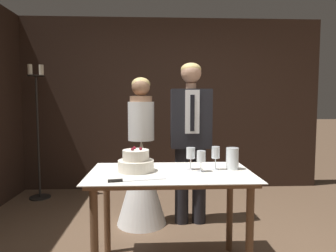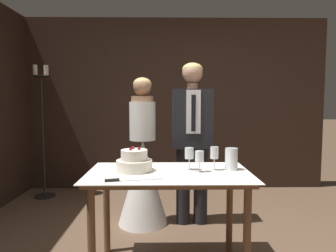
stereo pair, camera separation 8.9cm
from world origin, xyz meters
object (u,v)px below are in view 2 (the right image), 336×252
object	(u,v)px
wine_glass_middle	(214,153)
cake_knife	(123,180)
cake_table	(169,185)
tiered_cake	(134,162)
bride	(143,171)
wine_glass_far	(189,154)
groom	(192,133)
wine_glass_near	(199,157)
hurricane_candle	(231,159)
candle_stand	(43,135)

from	to	relation	value
wine_glass_middle	cake_knife	bearing A→B (deg)	-154.77
cake_table	cake_knife	world-z (taller)	cake_knife
tiered_cake	bride	world-z (taller)	bride
wine_glass_far	cake_knife	bearing A→B (deg)	-145.42
groom	tiered_cake	bearing A→B (deg)	-121.99
cake_knife	groom	bearing A→B (deg)	52.43
cake_table	wine_glass_far	xyz separation A→B (m)	(0.17, 0.07, 0.23)
cake_knife	wine_glass_near	distance (m)	0.63
tiered_cake	cake_knife	bearing A→B (deg)	-99.18
hurricane_candle	candle_stand	size ratio (longest dim) A/B	0.10
wine_glass_middle	cake_table	bearing A→B (deg)	-170.62
tiered_cake	cake_table	bearing A→B (deg)	-8.81
wine_glass_far	bride	size ratio (longest dim) A/B	0.11
cake_table	candle_stand	xyz separation A→B (m)	(-1.72, 1.84, 0.19)
cake_table	wine_glass_far	bearing A→B (deg)	23.72
cake_knife	wine_glass_far	xyz separation A→B (m)	(0.49, 0.34, 0.12)
bride	hurricane_candle	bearing A→B (deg)	-47.37
tiered_cake	wine_glass_middle	distance (m)	0.64
candle_stand	cake_knife	bearing A→B (deg)	-56.52
wine_glass_middle	candle_stand	world-z (taller)	candle_stand
wine_glass_far	groom	world-z (taller)	groom
cake_knife	wine_glass_far	distance (m)	0.61
tiered_cake	wine_glass_middle	size ratio (longest dim) A/B	1.50
wine_glass_far	candle_stand	size ratio (longest dim) A/B	0.10
cake_knife	hurricane_candle	xyz separation A→B (m)	(0.83, 0.33, 0.08)
wine_glass_far	groom	bearing A→B (deg)	83.02
hurricane_candle	groom	distance (m)	0.88
cake_table	wine_glass_far	distance (m)	0.29
wine_glass_middle	groom	world-z (taller)	groom
wine_glass_middle	bride	world-z (taller)	bride
wine_glass_far	wine_glass_middle	bearing A→B (deg)	-3.55
cake_table	bride	distance (m)	0.95
hurricane_candle	candle_stand	distance (m)	2.84
wine_glass_far	hurricane_candle	world-z (taller)	wine_glass_far
cake_knife	wine_glass_near	xyz separation A→B (m)	(0.56, 0.26, 0.11)
wine_glass_middle	bride	distance (m)	1.11
hurricane_candle	groom	size ratio (longest dim) A/B	0.10
hurricane_candle	candle_stand	bearing A→B (deg)	141.42
cake_knife	wine_glass_middle	bearing A→B (deg)	14.39
cake_table	groom	distance (m)	1.00
bride	candle_stand	xyz separation A→B (m)	(-1.45, 0.93, 0.29)
wine_glass_far	tiered_cake	bearing A→B (deg)	-176.05
hurricane_candle	candle_stand	xyz separation A→B (m)	(-2.22, 1.77, 0.00)
wine_glass_near	bride	size ratio (longest dim) A/B	0.10
cake_knife	wine_glass_middle	xyz separation A→B (m)	(0.69, 0.32, 0.13)
groom	candle_stand	size ratio (longest dim) A/B	0.95
wine_glass_middle	tiered_cake	bearing A→B (deg)	-178.39
groom	candle_stand	distance (m)	2.20
wine_glass_near	candle_stand	size ratio (longest dim) A/B	0.09
wine_glass_near	cake_knife	bearing A→B (deg)	-154.92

